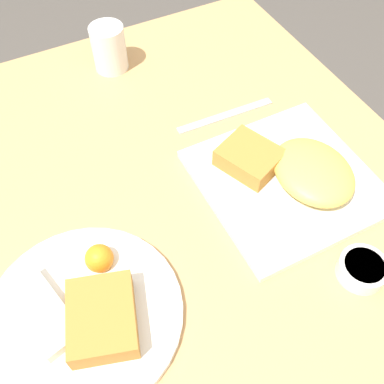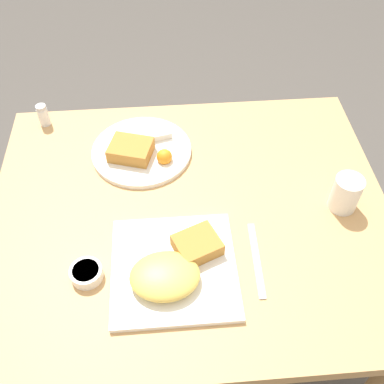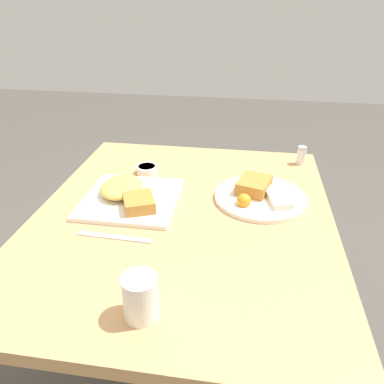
{
  "view_description": "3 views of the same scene",
  "coord_description": "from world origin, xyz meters",
  "views": [
    {
      "loc": [
        -0.41,
        0.2,
        1.34
      ],
      "look_at": [
        -0.01,
        -0.01,
        0.73
      ],
      "focal_mm": 42.0,
      "sensor_mm": 36.0,
      "label": 1
    },
    {
      "loc": [
        -0.05,
        -0.72,
        1.61
      ],
      "look_at": [
        0.01,
        0.03,
        0.75
      ],
      "focal_mm": 42.0,
      "sensor_mm": 36.0,
      "label": 2
    },
    {
      "loc": [
        0.92,
        0.17,
        1.3
      ],
      "look_at": [
        -0.03,
        0.02,
        0.76
      ],
      "focal_mm": 35.0,
      "sensor_mm": 36.0,
      "label": 3
    }
  ],
  "objects": [
    {
      "name": "ground_plane",
      "position": [
        0.0,
        0.0,
        0.0
      ],
      "size": [
        8.0,
        8.0,
        0.0
      ],
      "primitive_type": "plane",
      "color": "#4C4742"
    },
    {
      "name": "salt_shaker",
      "position": [
        -0.42,
        0.38,
        0.73
      ],
      "size": [
        0.03,
        0.03,
        0.07
      ],
      "color": "white",
      "rests_on": "dining_table"
    },
    {
      "name": "dining_table",
      "position": [
        0.0,
        0.0,
        0.63
      ],
      "size": [
        1.04,
        0.87,
        0.7
      ],
      "color": "tan",
      "rests_on": "ground_plane"
    },
    {
      "name": "coffee_mug",
      "position": [
        0.39,
        -0.02,
        0.75
      ],
      "size": [
        0.07,
        0.07,
        0.1
      ],
      "color": "white",
      "rests_on": "dining_table"
    },
    {
      "name": "sauce_ramekin",
      "position": [
        -0.25,
        -0.18,
        0.72
      ],
      "size": [
        0.07,
        0.07,
        0.03
      ],
      "color": "white",
      "rests_on": "dining_table"
    },
    {
      "name": "plate_square_near",
      "position": [
        -0.05,
        -0.18,
        0.73
      ],
      "size": [
        0.29,
        0.29,
        0.06
      ],
      "color": "white",
      "rests_on": "dining_table"
    },
    {
      "name": "butter_knife",
      "position": [
        0.14,
        -0.16,
        0.71
      ],
      "size": [
        0.02,
        0.21,
        0.0
      ],
      "rotation": [
        0.0,
        0.0,
        1.53
      ],
      "color": "silver",
      "rests_on": "dining_table"
    },
    {
      "name": "plate_oval_far",
      "position": [
        -0.13,
        0.22,
        0.72
      ],
      "size": [
        0.29,
        0.29,
        0.05
      ],
      "color": "white",
      "rests_on": "dining_table"
    }
  ]
}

